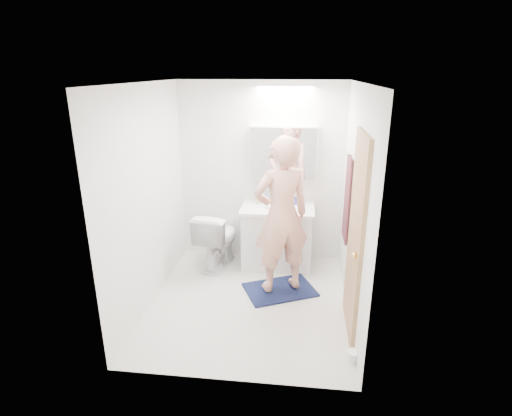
# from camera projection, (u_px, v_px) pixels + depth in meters

# --- Properties ---
(floor) EXTENTS (2.50, 2.50, 0.00)m
(floor) POSITION_uv_depth(u_px,v_px,m) (249.00, 301.00, 4.61)
(floor) COLOR silver
(floor) RESTS_ON ground
(ceiling) EXTENTS (2.50, 2.50, 0.00)m
(ceiling) POSITION_uv_depth(u_px,v_px,m) (248.00, 83.00, 3.83)
(ceiling) COLOR white
(ceiling) RESTS_ON floor
(wall_back) EXTENTS (2.50, 0.00, 2.50)m
(wall_back) POSITION_uv_depth(u_px,v_px,m) (261.00, 173.00, 5.39)
(wall_back) COLOR white
(wall_back) RESTS_ON floor
(wall_front) EXTENTS (2.50, 0.00, 2.50)m
(wall_front) POSITION_uv_depth(u_px,v_px,m) (227.00, 253.00, 3.05)
(wall_front) COLOR white
(wall_front) RESTS_ON floor
(wall_left) EXTENTS (0.00, 2.50, 2.50)m
(wall_left) POSITION_uv_depth(u_px,v_px,m) (148.00, 198.00, 4.34)
(wall_left) COLOR white
(wall_left) RESTS_ON floor
(wall_right) EXTENTS (0.00, 2.50, 2.50)m
(wall_right) POSITION_uv_depth(u_px,v_px,m) (355.00, 206.00, 4.10)
(wall_right) COLOR white
(wall_right) RESTS_ON floor
(vanity_cabinet) EXTENTS (0.90, 0.55, 0.78)m
(vanity_cabinet) POSITION_uv_depth(u_px,v_px,m) (277.00, 238.00, 5.36)
(vanity_cabinet) COLOR silver
(vanity_cabinet) RESTS_ON floor
(countertop) EXTENTS (0.95, 0.58, 0.04)m
(countertop) POSITION_uv_depth(u_px,v_px,m) (278.00, 209.00, 5.23)
(countertop) COLOR white
(countertop) RESTS_ON vanity_cabinet
(sink_basin) EXTENTS (0.36, 0.36, 0.03)m
(sink_basin) POSITION_uv_depth(u_px,v_px,m) (278.00, 206.00, 5.24)
(sink_basin) COLOR silver
(sink_basin) RESTS_ON countertop
(faucet) EXTENTS (0.02, 0.02, 0.16)m
(faucet) POSITION_uv_depth(u_px,v_px,m) (279.00, 196.00, 5.40)
(faucet) COLOR silver
(faucet) RESTS_ON countertop
(medicine_cabinet) EXTENTS (0.88, 0.14, 0.70)m
(medicine_cabinet) POSITION_uv_depth(u_px,v_px,m) (283.00, 153.00, 5.19)
(medicine_cabinet) COLOR white
(medicine_cabinet) RESTS_ON wall_back
(mirror_panel) EXTENTS (0.84, 0.01, 0.66)m
(mirror_panel) POSITION_uv_depth(u_px,v_px,m) (283.00, 154.00, 5.12)
(mirror_panel) COLOR silver
(mirror_panel) RESTS_ON medicine_cabinet
(toilet) EXTENTS (0.57, 0.83, 0.78)m
(toilet) POSITION_uv_depth(u_px,v_px,m) (218.00, 238.00, 5.34)
(toilet) COLOR white
(toilet) RESTS_ON floor
(bath_rug) EXTENTS (0.96, 0.84, 0.02)m
(bath_rug) POSITION_uv_depth(u_px,v_px,m) (280.00, 290.00, 4.83)
(bath_rug) COLOR #12173A
(bath_rug) RESTS_ON floor
(person) EXTENTS (0.79, 0.67, 1.82)m
(person) POSITION_uv_depth(u_px,v_px,m) (281.00, 216.00, 4.52)
(person) COLOR tan
(person) RESTS_ON bath_rug
(door) EXTENTS (0.04, 0.80, 2.00)m
(door) POSITION_uv_depth(u_px,v_px,m) (356.00, 237.00, 3.84)
(door) COLOR tan
(door) RESTS_ON wall_right
(door_knob) EXTENTS (0.06, 0.06, 0.06)m
(door_knob) POSITION_uv_depth(u_px,v_px,m) (355.00, 256.00, 3.58)
(door_knob) COLOR gold
(door_knob) RESTS_ON door
(towel) EXTENTS (0.02, 0.42, 1.00)m
(towel) POSITION_uv_depth(u_px,v_px,m) (347.00, 199.00, 4.65)
(towel) COLOR #101534
(towel) RESTS_ON wall_right
(towel_hook) EXTENTS (0.07, 0.02, 0.02)m
(towel_hook) POSITION_uv_depth(u_px,v_px,m) (349.00, 155.00, 4.48)
(towel_hook) COLOR silver
(towel_hook) RESTS_ON wall_right
(soap_bottle_a) EXTENTS (0.09, 0.09, 0.22)m
(soap_bottle_a) POSITION_uv_depth(u_px,v_px,m) (259.00, 195.00, 5.36)
(soap_bottle_a) COLOR #C9B482
(soap_bottle_a) RESTS_ON countertop
(soap_bottle_b) EXTENTS (0.09, 0.09, 0.16)m
(soap_bottle_b) POSITION_uv_depth(u_px,v_px,m) (266.00, 197.00, 5.38)
(soap_bottle_b) COLOR #6194D0
(soap_bottle_b) RESTS_ON countertop
(toothbrush_cup) EXTENTS (0.10, 0.10, 0.09)m
(toothbrush_cup) POSITION_uv_depth(u_px,v_px,m) (297.00, 201.00, 5.33)
(toothbrush_cup) COLOR #393DAD
(toothbrush_cup) RESTS_ON countertop
(toilet_paper_roll) EXTENTS (0.11, 0.11, 0.10)m
(toilet_paper_roll) POSITION_uv_depth(u_px,v_px,m) (353.00, 356.00, 3.66)
(toilet_paper_roll) COLOR white
(toilet_paper_roll) RESTS_ON floor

